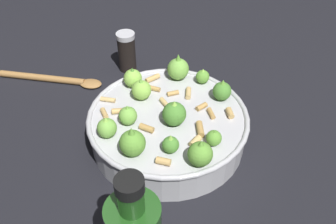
# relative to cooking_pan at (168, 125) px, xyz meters

# --- Properties ---
(ground_plane) EXTENTS (2.40, 2.40, 0.00)m
(ground_plane) POSITION_rel_cooking_pan_xyz_m (0.00, -0.00, -0.04)
(ground_plane) COLOR black
(cooking_pan) EXTENTS (0.31, 0.31, 0.12)m
(cooking_pan) POSITION_rel_cooking_pan_xyz_m (0.00, 0.00, 0.00)
(cooking_pan) COLOR #B7B7BC
(cooking_pan) RESTS_ON ground
(pepper_shaker) EXTENTS (0.04, 0.04, 0.10)m
(pepper_shaker) POSITION_rel_cooking_pan_xyz_m (0.18, 0.20, 0.01)
(pepper_shaker) COLOR black
(pepper_shaker) RESTS_ON ground
(wooden_spoon) EXTENTS (0.10, 0.25, 0.02)m
(wooden_spoon) POSITION_rel_cooking_pan_xyz_m (0.06, 0.33, -0.03)
(wooden_spoon) COLOR #9E703D
(wooden_spoon) RESTS_ON ground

